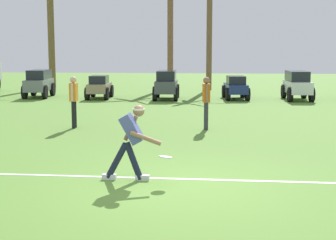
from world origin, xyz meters
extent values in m
plane|color=#5A8933|center=(0.00, 0.00, 0.00)|extent=(80.00, 80.00, 0.00)
cube|color=white|center=(0.00, 0.52, 0.00)|extent=(24.01, 0.51, 0.01)
cylinder|color=#191E38|center=(-0.77, 0.37, 0.36)|extent=(0.36, 0.12, 0.72)
cube|color=silver|center=(-0.61, 0.36, 0.05)|extent=(0.26, 0.10, 0.10)
cylinder|color=#191E38|center=(-1.08, 0.37, 0.36)|extent=(0.44, 0.12, 0.69)
cube|color=silver|center=(-1.23, 0.37, 0.05)|extent=(0.26, 0.10, 0.10)
cube|color=#4C5699|center=(-0.80, 0.37, 0.96)|extent=(0.44, 0.34, 0.57)
sphere|color=#936B4C|center=(-0.67, 0.36, 1.29)|extent=(0.21, 0.21, 0.21)
cylinder|color=white|center=(-0.67, 0.36, 1.32)|extent=(0.22, 0.22, 0.03)
cylinder|color=#936B4C|center=(-0.52, 0.18, 0.82)|extent=(0.57, 0.08, 0.27)
cylinder|color=#936B4C|center=(-0.85, 0.57, 0.94)|extent=(0.28, 0.08, 0.49)
cylinder|color=white|center=(-0.16, 0.16, 0.49)|extent=(0.34, 0.34, 0.06)
cylinder|color=#33333D|center=(0.47, 6.31, 0.41)|extent=(0.12, 0.12, 0.82)
cylinder|color=#33333D|center=(0.44, 6.49, 0.41)|extent=(0.12, 0.12, 0.82)
cube|color=orange|center=(0.46, 6.40, 1.09)|extent=(0.24, 0.36, 0.54)
cylinder|color=#936B4C|center=(0.48, 6.19, 1.10)|extent=(0.08, 0.08, 0.52)
cylinder|color=#936B4C|center=(0.43, 6.61, 1.10)|extent=(0.08, 0.08, 0.52)
sphere|color=#936B4C|center=(0.46, 6.40, 1.46)|extent=(0.22, 0.22, 0.20)
cylinder|color=black|center=(-3.52, 6.24, 0.41)|extent=(0.11, 0.11, 0.82)
cylinder|color=black|center=(-3.53, 6.42, 0.41)|extent=(0.11, 0.11, 0.82)
cube|color=orange|center=(-3.53, 6.33, 1.09)|extent=(0.22, 0.35, 0.54)
cylinder|color=beige|center=(-3.52, 6.12, 1.10)|extent=(0.08, 0.08, 0.52)
cylinder|color=beige|center=(-3.54, 6.54, 1.10)|extent=(0.08, 0.08, 0.52)
sphere|color=beige|center=(-3.53, 6.33, 1.46)|extent=(0.21, 0.21, 0.20)
cube|color=slate|center=(-7.87, 15.69, 0.60)|extent=(1.18, 2.48, 0.55)
cube|color=#1E232B|center=(-7.88, 15.84, 1.11)|extent=(1.01, 1.87, 0.46)
cylinder|color=black|center=(-8.42, 16.48, 0.33)|extent=(0.24, 0.67, 0.66)
cylinder|color=black|center=(-7.47, 16.57, 0.33)|extent=(0.24, 0.67, 0.66)
cylinder|color=black|center=(-8.27, 14.81, 0.33)|extent=(0.24, 0.67, 0.66)
cylinder|color=black|center=(-7.31, 14.90, 0.33)|extent=(0.24, 0.67, 0.66)
cube|color=#998466|center=(-4.79, 15.40, 0.51)|extent=(1.02, 2.25, 0.42)
cube|color=#1E232B|center=(-4.78, 15.30, 0.91)|extent=(0.85, 1.14, 0.38)
cylinder|color=black|center=(-5.28, 16.15, 0.30)|extent=(0.21, 0.61, 0.60)
cylinder|color=black|center=(-4.38, 16.20, 0.30)|extent=(0.21, 0.61, 0.60)
cylinder|color=black|center=(-5.19, 14.61, 0.30)|extent=(0.21, 0.61, 0.60)
cylinder|color=black|center=(-4.29, 14.66, 0.30)|extent=(0.21, 0.61, 0.60)
cube|color=#474C51|center=(-1.56, 15.32, 0.60)|extent=(1.04, 2.43, 0.55)
cube|color=#1E232B|center=(-1.56, 15.47, 1.11)|extent=(0.90, 1.83, 0.46)
cylinder|color=black|center=(-2.07, 16.14, 0.33)|extent=(0.20, 0.67, 0.66)
cylinder|color=black|center=(-1.11, 16.17, 0.33)|extent=(0.20, 0.67, 0.66)
cylinder|color=black|center=(-2.01, 14.46, 0.33)|extent=(0.20, 0.67, 0.66)
cylinder|color=black|center=(-1.05, 14.50, 0.33)|extent=(0.20, 0.67, 0.66)
cube|color=navy|center=(1.69, 15.65, 0.51)|extent=(1.11, 2.28, 0.42)
cube|color=#1E232B|center=(1.70, 15.55, 0.91)|extent=(0.89, 1.17, 0.38)
cylinder|color=black|center=(1.17, 16.38, 0.30)|extent=(0.24, 0.61, 0.60)
cylinder|color=black|center=(2.07, 16.46, 0.30)|extent=(0.24, 0.61, 0.60)
cylinder|color=black|center=(1.32, 14.84, 0.30)|extent=(0.24, 0.61, 0.60)
cylinder|color=black|center=(2.21, 14.93, 0.30)|extent=(0.24, 0.61, 0.60)
cube|color=silver|center=(4.53, 15.49, 0.60)|extent=(1.06, 2.44, 0.55)
cube|color=#1E232B|center=(4.52, 15.64, 1.11)|extent=(0.92, 1.83, 0.46)
cylinder|color=black|center=(4.02, 16.30, 0.33)|extent=(0.21, 0.67, 0.66)
cylinder|color=black|center=(4.98, 16.34, 0.33)|extent=(0.21, 0.67, 0.66)
cylinder|color=black|center=(4.08, 14.63, 0.33)|extent=(0.21, 0.67, 0.66)
cylinder|color=black|center=(5.04, 14.67, 0.33)|extent=(0.21, 0.67, 0.66)
cylinder|color=brown|center=(-9.18, 21.95, 3.47)|extent=(0.40, 0.40, 6.95)
cylinder|color=brown|center=(-2.00, 22.61, 3.53)|extent=(0.35, 0.35, 7.07)
cylinder|color=brown|center=(0.37, 20.89, 3.15)|extent=(0.32, 0.32, 6.30)
camera|label=1|loc=(0.69, -8.76, 2.42)|focal=55.00mm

